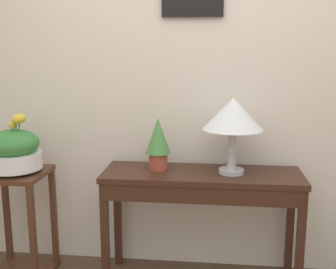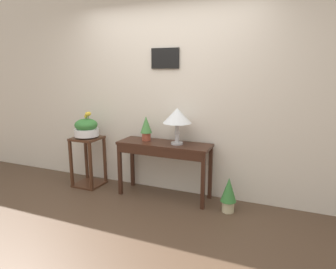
{
  "view_description": "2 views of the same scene",
  "coord_description": "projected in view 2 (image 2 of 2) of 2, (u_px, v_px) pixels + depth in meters",
  "views": [
    {
      "loc": [
        0.11,
        -1.29,
        1.47
      ],
      "look_at": [
        -0.18,
        1.27,
        0.95
      ],
      "focal_mm": 44.9,
      "sensor_mm": 36.0,
      "label": 1
    },
    {
      "loc": [
        1.51,
        -2.19,
        1.64
      ],
      "look_at": [
        0.05,
        1.28,
        0.83
      ],
      "focal_mm": 31.57,
      "sensor_mm": 36.0,
      "label": 2
    }
  ],
  "objects": [
    {
      "name": "back_wall_with_art",
      "position": [
        170.0,
        89.0,
        3.93
      ],
      "size": [
        9.0,
        0.13,
        2.8
      ],
      "color": "beige",
      "rests_on": "ground"
    },
    {
      "name": "table_lamp",
      "position": [
        177.0,
        117.0,
        3.65
      ],
      "size": [
        0.36,
        0.36,
        0.46
      ],
      "color": "#B7B7BC",
      "rests_on": "console_table"
    },
    {
      "name": "potted_plant_floor",
      "position": [
        229.0,
        193.0,
        3.46
      ],
      "size": [
        0.19,
        0.19,
        0.43
      ],
      "color": "beige",
      "rests_on": "ground"
    },
    {
      "name": "pedestal_stand_left",
      "position": [
        88.0,
        162.0,
        4.26
      ],
      "size": [
        0.38,
        0.38,
        0.72
      ],
      "color": "#472819",
      "rests_on": "ground"
    },
    {
      "name": "ground_plane",
      "position": [
        113.0,
        242.0,
        2.9
      ],
      "size": [
        12.0,
        12.0,
        0.01
      ],
      "primitive_type": "cube",
      "color": "#4C3828"
    },
    {
      "name": "planter_bowl_wide",
      "position": [
        86.0,
        128.0,
        4.15
      ],
      "size": [
        0.34,
        0.34,
        0.37
      ],
      "color": "silver",
      "rests_on": "pedestal_stand_left"
    },
    {
      "name": "potted_plant_on_console",
      "position": [
        146.0,
        127.0,
        3.89
      ],
      "size": [
        0.15,
        0.15,
        0.33
      ],
      "color": "#9E4733",
      "rests_on": "console_table"
    },
    {
      "name": "console_table",
      "position": [
        164.0,
        151.0,
        3.79
      ],
      "size": [
        1.21,
        0.4,
        0.73
      ],
      "color": "#381E14",
      "rests_on": "ground"
    }
  ]
}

